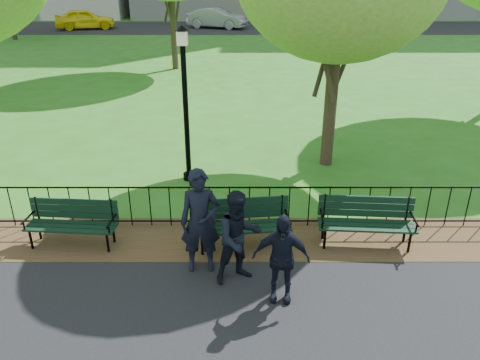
{
  "coord_description": "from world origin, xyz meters",
  "views": [
    {
      "loc": [
        0.4,
        -6.31,
        4.89
      ],
      "look_at": [
        0.41,
        1.5,
        1.27
      ],
      "focal_mm": 35.0,
      "sensor_mm": 36.0,
      "label": 1
    }
  ],
  "objects_px": {
    "park_bench_main": "(227,219)",
    "park_bench_right_a": "(366,216)",
    "person_mid": "(239,237)",
    "taxi": "(85,19)",
    "lamppost": "(185,101)",
    "person_left": "(200,222)",
    "sedan_dark": "(333,20)",
    "park_bench_left_a": "(72,218)",
    "person_right": "(281,258)",
    "sedan_silver": "(217,18)"
  },
  "relations": [
    {
      "from": "park_bench_main",
      "to": "park_bench_right_a",
      "type": "bearing_deg",
      "value": -2.33
    },
    {
      "from": "person_mid",
      "to": "taxi",
      "type": "relative_size",
      "value": 0.35
    },
    {
      "from": "lamppost",
      "to": "person_left",
      "type": "xyz_separation_m",
      "value": [
        0.6,
        -3.78,
        -1.06
      ]
    },
    {
      "from": "person_mid",
      "to": "sedan_dark",
      "type": "relative_size",
      "value": 0.35
    },
    {
      "from": "person_mid",
      "to": "park_bench_left_a",
      "type": "bearing_deg",
      "value": 136.15
    },
    {
      "from": "person_left",
      "to": "person_right",
      "type": "distance_m",
      "value": 1.54
    },
    {
      "from": "person_right",
      "to": "park_bench_left_a",
      "type": "bearing_deg",
      "value": 162.96
    },
    {
      "from": "person_left",
      "to": "person_mid",
      "type": "distance_m",
      "value": 0.73
    },
    {
      "from": "lamppost",
      "to": "person_right",
      "type": "bearing_deg",
      "value": -67.51
    },
    {
      "from": "park_bench_main",
      "to": "person_mid",
      "type": "distance_m",
      "value": 1.01
    },
    {
      "from": "park_bench_left_a",
      "to": "person_left",
      "type": "distance_m",
      "value": 2.66
    },
    {
      "from": "park_bench_right_a",
      "to": "sedan_dark",
      "type": "height_order",
      "value": "sedan_dark"
    },
    {
      "from": "lamppost",
      "to": "person_left",
      "type": "distance_m",
      "value": 3.97
    },
    {
      "from": "park_bench_right_a",
      "to": "sedan_silver",
      "type": "xyz_separation_m",
      "value": [
        -4.26,
        33.13,
        0.24
      ]
    },
    {
      "from": "sedan_silver",
      "to": "sedan_dark",
      "type": "bearing_deg",
      "value": -69.64
    },
    {
      "from": "park_bench_left_a",
      "to": "person_mid",
      "type": "bearing_deg",
      "value": -15.32
    },
    {
      "from": "lamppost",
      "to": "sedan_silver",
      "type": "xyz_separation_m",
      "value": [
        -0.61,
        30.19,
        -1.19
      ]
    },
    {
      "from": "person_mid",
      "to": "sedan_dark",
      "type": "bearing_deg",
      "value": 53.17
    },
    {
      "from": "park_bench_left_a",
      "to": "park_bench_right_a",
      "type": "xyz_separation_m",
      "value": [
        5.54,
        0.01,
        0.03
      ]
    },
    {
      "from": "park_bench_main",
      "to": "park_bench_left_a",
      "type": "xyz_separation_m",
      "value": [
        -2.91,
        0.17,
        -0.07
      ]
    },
    {
      "from": "person_left",
      "to": "sedan_silver",
      "type": "bearing_deg",
      "value": 88.39
    },
    {
      "from": "lamppost",
      "to": "sedan_dark",
      "type": "bearing_deg",
      "value": 73.3
    },
    {
      "from": "sedan_silver",
      "to": "person_mid",
      "type": "bearing_deg",
      "value": -156.24
    },
    {
      "from": "person_left",
      "to": "person_right",
      "type": "xyz_separation_m",
      "value": [
        1.3,
        -0.81,
        -0.18
      ]
    },
    {
      "from": "taxi",
      "to": "sedan_dark",
      "type": "height_order",
      "value": "taxi"
    },
    {
      "from": "sedan_dark",
      "to": "park_bench_main",
      "type": "bearing_deg",
      "value": -174.41
    },
    {
      "from": "lamppost",
      "to": "person_right",
      "type": "distance_m",
      "value": 5.12
    },
    {
      "from": "park_bench_left_a",
      "to": "taxi",
      "type": "height_order",
      "value": "taxi"
    },
    {
      "from": "person_mid",
      "to": "person_right",
      "type": "height_order",
      "value": "person_mid"
    },
    {
      "from": "park_bench_right_a",
      "to": "taxi",
      "type": "relative_size",
      "value": 0.39
    },
    {
      "from": "park_bench_left_a",
      "to": "park_bench_right_a",
      "type": "height_order",
      "value": "park_bench_right_a"
    },
    {
      "from": "park_bench_main",
      "to": "person_left",
      "type": "bearing_deg",
      "value": -129.02
    },
    {
      "from": "park_bench_main",
      "to": "lamppost",
      "type": "relative_size",
      "value": 0.5
    },
    {
      "from": "park_bench_left_a",
      "to": "sedan_silver",
      "type": "xyz_separation_m",
      "value": [
        1.28,
        33.14,
        0.27
      ]
    },
    {
      "from": "person_left",
      "to": "person_right",
      "type": "height_order",
      "value": "person_left"
    },
    {
      "from": "person_left",
      "to": "sedan_dark",
      "type": "height_order",
      "value": "person_left"
    },
    {
      "from": "park_bench_left_a",
      "to": "sedan_silver",
      "type": "bearing_deg",
      "value": 92.32
    },
    {
      "from": "park_bench_left_a",
      "to": "lamppost",
      "type": "xyz_separation_m",
      "value": [
        1.89,
        2.95,
        1.46
      ]
    },
    {
      "from": "park_bench_left_a",
      "to": "person_mid",
      "type": "height_order",
      "value": "person_mid"
    },
    {
      "from": "park_bench_left_a",
      "to": "person_right",
      "type": "bearing_deg",
      "value": -18.87
    },
    {
      "from": "person_right",
      "to": "person_left",
      "type": "bearing_deg",
      "value": 154.42
    },
    {
      "from": "person_left",
      "to": "park_bench_left_a",
      "type": "bearing_deg",
      "value": 157.92
    },
    {
      "from": "park_bench_main",
      "to": "park_bench_right_a",
      "type": "xyz_separation_m",
      "value": [
        2.62,
        0.18,
        -0.04
      ]
    },
    {
      "from": "sedan_silver",
      "to": "sedan_dark",
      "type": "distance_m",
      "value": 9.65
    },
    {
      "from": "park_bench_left_a",
      "to": "sedan_dark",
      "type": "bearing_deg",
      "value": 76.25
    },
    {
      "from": "park_bench_main",
      "to": "sedan_dark",
      "type": "xyz_separation_m",
      "value": [
        8.02,
        33.26,
        0.07
      ]
    },
    {
      "from": "park_bench_main",
      "to": "taxi",
      "type": "xyz_separation_m",
      "value": [
        -12.43,
        32.74,
        0.19
      ]
    },
    {
      "from": "person_mid",
      "to": "sedan_dark",
      "type": "height_order",
      "value": "person_mid"
    },
    {
      "from": "park_bench_left_a",
      "to": "taxi",
      "type": "relative_size",
      "value": 0.37
    },
    {
      "from": "person_left",
      "to": "person_right",
      "type": "relative_size",
      "value": 1.24
    }
  ]
}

